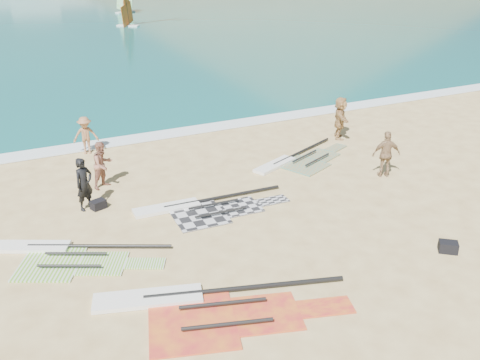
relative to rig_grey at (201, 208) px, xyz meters
name	(u,v)px	position (x,y,z in m)	size (l,w,h in m)	color
ground	(280,270)	(0.59, -4.37, -0.05)	(300.00, 300.00, 0.00)	#E3C785
surf_line	(148,138)	(0.59, 7.93, -0.05)	(300.00, 1.20, 0.04)	white
rig_grey	(201,208)	(0.00, 0.00, 0.00)	(5.40, 2.23, 0.20)	#242426
rig_green	(62,255)	(-4.75, -1.01, 0.00)	(4.90, 3.57, 0.20)	#61B216
rig_orange	(297,161)	(5.26, 2.26, 0.00)	(5.14, 3.22, 0.20)	orange
rig_red	(202,307)	(-2.01, -5.02, 0.00)	(6.39, 3.50, 0.21)	red
gear_bag_near	(98,204)	(-3.11, 1.61, 0.11)	(0.49, 0.35, 0.31)	black
gear_bag_far	(448,247)	(5.52, -5.71, 0.11)	(0.54, 0.38, 0.32)	black
person_wetsuit	(84,184)	(-3.47, 1.77, 0.87)	(0.67, 0.44, 1.85)	black
beachgoer_left	(103,165)	(-2.50, 3.31, 0.84)	(0.86, 0.67, 1.77)	#9A624F
beachgoer_mid	(86,135)	(-2.37, 7.13, 0.77)	(1.06, 0.61, 1.64)	#966644
beachgoer_back	(386,154)	(7.51, -0.47, 0.87)	(1.07, 0.45, 1.83)	#947351
beachgoer_right	(340,118)	(8.56, 3.98, 0.93)	(1.82, 0.58, 1.96)	tan
windsurfer_centre	(127,14)	(9.42, 44.10, 1.24)	(2.33, 2.35, 4.42)	white
windsurfer_right	(124,2)	(12.42, 56.46, 1.35)	(2.78, 3.02, 4.93)	white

